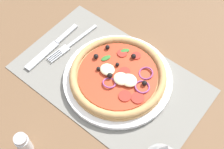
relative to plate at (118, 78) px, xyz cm
name	(u,v)px	position (x,y,z in cm)	size (l,w,h in cm)	color
ground_plane	(110,81)	(1.87, 0.81, -2.23)	(190.00, 140.00, 2.40)	brown
placemat	(110,78)	(1.87, 0.81, -0.83)	(49.59, 30.29, 0.40)	slate
plate	(118,78)	(0.00, 0.00, 0.00)	(28.73, 28.73, 1.25)	white
pizza	(118,75)	(-0.07, -0.02, 1.72)	(25.30, 25.30, 2.70)	tan
fork	(71,45)	(17.76, -0.79, -0.41)	(3.23, 18.06, 0.44)	#B2B5BA
knife	(52,47)	(21.34, 3.08, -0.37)	(2.13, 20.02, 0.62)	#B2B5BA
pepper_shaker	(24,144)	(4.88, 27.95, 2.23)	(3.20, 3.20, 6.70)	silver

